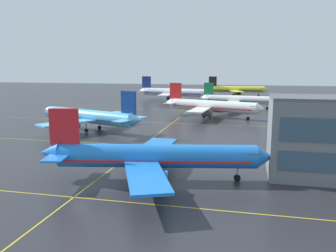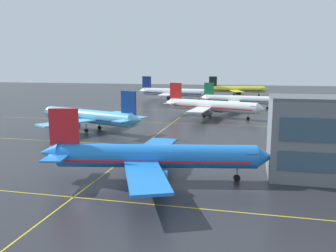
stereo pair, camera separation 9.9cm
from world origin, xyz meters
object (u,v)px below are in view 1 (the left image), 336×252
at_px(airliner_second_row, 89,117).
at_px(airliner_far_right_stand, 173,92).
at_px(airliner_distant_taxiway, 236,89).
at_px(airliner_far_left_stand, 238,100).
at_px(airliner_front_gate, 154,156).
at_px(airliner_third_row, 211,106).

xyz_separation_m(airliner_second_row, airliner_far_right_stand, (4.84, 91.60, 0.29)).
bearing_deg(airliner_distant_taxiway, airliner_far_right_stand, -131.83).
relative_size(airliner_second_row, airliner_distant_taxiway, 0.97).
height_order(airliner_far_left_stand, airliner_far_right_stand, airliner_far_right_stand).
xyz_separation_m(airliner_far_left_stand, airliner_far_right_stand, (-35.11, 27.36, 0.62)).
bearing_deg(airliner_front_gate, airliner_distant_taxiway, 87.26).
height_order(airliner_far_left_stand, airliner_distant_taxiway, airliner_distant_taxiway).
bearing_deg(airliner_distant_taxiway, airliner_far_left_stand, -87.55).
distance_m(airliner_far_left_stand, airliner_far_right_stand, 44.52).
height_order(airliner_third_row, airliner_far_left_stand, airliner_third_row).
distance_m(airliner_front_gate, airliner_distant_taxiway, 165.83).
height_order(airliner_front_gate, airliner_distant_taxiway, airliner_distant_taxiway).
xyz_separation_m(airliner_far_left_stand, airliner_distant_taxiway, (-2.72, 63.56, 0.35)).
bearing_deg(airliner_front_gate, airliner_third_row, 88.53).
bearing_deg(airliner_far_right_stand, airliner_distant_taxiway, 48.17).
distance_m(airliner_second_row, airliner_third_row, 46.09).
relative_size(airliner_front_gate, airliner_far_left_stand, 1.07).
bearing_deg(airliner_second_row, airliner_third_row, 47.47).
distance_m(airliner_third_row, airliner_far_left_stand, 31.52).
xyz_separation_m(airliner_front_gate, airliner_far_right_stand, (-24.48, 129.44, 0.36)).
height_order(airliner_second_row, airliner_far_left_stand, airliner_second_row).
bearing_deg(airliner_front_gate, airliner_far_left_stand, 84.05).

